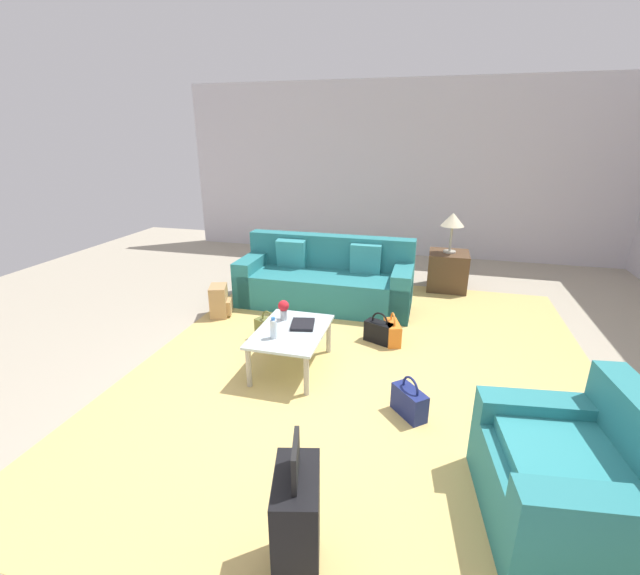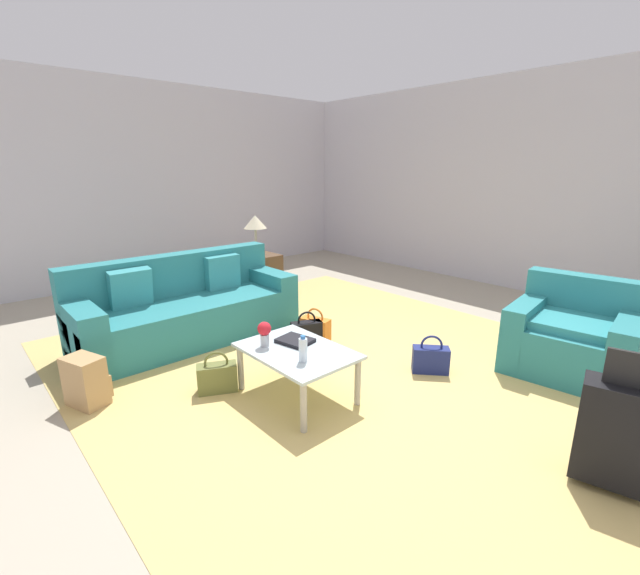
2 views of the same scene
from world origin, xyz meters
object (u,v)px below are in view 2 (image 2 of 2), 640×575
object	(u,v)px
handbag_black	(307,332)
coffee_table	(297,356)
suitcase_black	(617,433)
handbag_olive	(217,377)
side_table	(257,273)
couch	(185,310)
armchair	(573,339)
table_lamp	(255,223)
backpack_tan	(87,382)
handbag_orange	(315,328)
flower_vase	(264,332)
water_bottle	(303,350)
handbag_navy	(431,359)
coffee_table_book	(295,341)

from	to	relation	value
handbag_black	coffee_table	bearing A→B (deg)	-44.26
suitcase_black	handbag_olive	xyz separation A→B (m)	(-2.50, -1.14, -0.23)
coffee_table	side_table	world-z (taller)	side_table
couch	suitcase_black	xyz separation A→B (m)	(3.79, 0.80, 0.05)
armchair	suitcase_black	bearing A→B (deg)	-64.23
coffee_table	suitcase_black	xyz separation A→B (m)	(2.00, 0.70, 0.00)
table_lamp	handbag_olive	bearing A→B (deg)	-40.21
handbag_olive	backpack_tan	bearing A→B (deg)	-120.41
couch	handbag_black	size ratio (longest dim) A/B	6.39
couch	backpack_tan	size ratio (longest dim) A/B	5.71
handbag_orange	flower_vase	bearing A→B (deg)	-60.97
water_bottle	handbag_navy	world-z (taller)	water_bottle
coffee_table	coffee_table_book	distance (m)	0.16
coffee_table_book	handbag_navy	bearing A→B (deg)	50.11
side_table	coffee_table	bearing A→B (deg)	-28.18
armchair	handbag_black	distance (m)	2.51
coffee_table	suitcase_black	distance (m)	2.12
coffee_table_book	handbag_orange	world-z (taller)	coffee_table_book
armchair	water_bottle	world-z (taller)	armchair
side_table	handbag_orange	xyz separation A→B (m)	(2.00, -0.60, -0.15)
handbag_olive	handbag_orange	size ratio (longest dim) A/B	1.00
coffee_table_book	table_lamp	xyz separation A→B (m)	(-2.68, 1.42, 0.59)
side_table	coffee_table_book	bearing A→B (deg)	-27.92
backpack_tan	handbag_black	bearing A→B (deg)	83.70
flower_vase	side_table	size ratio (longest dim) A/B	0.36
coffee_table	handbag_olive	distance (m)	0.71
flower_vase	handbag_orange	size ratio (longest dim) A/B	0.57
water_bottle	backpack_tan	xyz separation A→B (m)	(-1.20, -1.19, -0.31)
flower_vase	suitcase_black	world-z (taller)	suitcase_black
coffee_table	handbag_orange	bearing A→B (deg)	131.76
flower_vase	handbag_black	size ratio (longest dim) A/B	0.57
suitcase_black	backpack_tan	bearing A→B (deg)	-146.47
flower_vase	suitcase_black	size ratio (longest dim) A/B	0.24
flower_vase	side_table	world-z (taller)	flower_vase
suitcase_black	couch	bearing A→B (deg)	-168.09
side_table	handbag_black	distance (m)	2.16
suitcase_black	handbag_black	distance (m)	2.79
armchair	handbag_orange	xyz separation A→B (m)	(-2.09, -1.27, -0.17)
table_lamp	handbag_navy	world-z (taller)	table_lamp
handbag_black	flower_vase	bearing A→B (deg)	-58.44
coffee_table	handbag_black	size ratio (longest dim) A/B	2.56
coffee_table	handbag_navy	distance (m)	1.28
coffee_table	backpack_tan	world-z (taller)	coffee_table
handbag_black	handbag_orange	size ratio (longest dim) A/B	1.00
handbag_black	handbag_navy	size ratio (longest dim) A/B	1.00
handbag_olive	handbag_orange	world-z (taller)	same
armchair	suitcase_black	xyz separation A→B (m)	(0.71, -1.47, 0.06)
side_table	backpack_tan	size ratio (longest dim) A/B	1.41
armchair	coffee_table_book	xyz separation A→B (m)	(-1.41, -2.09, 0.13)
water_bottle	handbag_orange	bearing A→B (deg)	135.11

